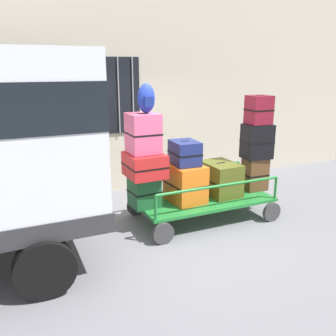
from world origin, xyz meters
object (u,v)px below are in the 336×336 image
object	(u,v)px
suitcase_midright_middle	(257,141)
backpack	(146,98)
suitcase_left_bottom	(144,191)
suitcase_center_bottom	(220,179)
suitcase_left_top	(143,133)
suitcase_midright_bottom	(255,174)
luggage_cart	(203,200)
suitcase_left_middle	(145,165)
suitcase_midleft_bottom	(185,183)
suitcase_midright_top	(259,110)
suitcase_midleft_middle	(185,153)

from	to	relation	value
suitcase_midright_middle	backpack	bearing A→B (deg)	179.62
suitcase_left_bottom	suitcase_center_bottom	distance (m)	1.42
suitcase_left_top	suitcase_midright_bottom	world-z (taller)	suitcase_left_top
luggage_cart	suitcase_left_top	distance (m)	1.64
suitcase_left_middle	suitcase_center_bottom	size ratio (longest dim) A/B	0.86
suitcase_left_middle	backpack	xyz separation A→B (m)	(0.05, 0.01, 1.02)
suitcase_left_middle	suitcase_midleft_bottom	bearing A→B (deg)	-0.83
suitcase_left_bottom	suitcase_left_top	size ratio (longest dim) A/B	0.84
suitcase_left_bottom	suitcase_midright_bottom	world-z (taller)	suitcase_midright_bottom
suitcase_left_bottom	suitcase_midright_top	size ratio (longest dim) A/B	1.04
suitcase_left_middle	backpack	world-z (taller)	backpack
suitcase_midright_bottom	backpack	xyz separation A→B (m)	(-2.08, 0.02, 1.42)
luggage_cart	suitcase_midright_bottom	world-z (taller)	suitcase_midright_bottom
suitcase_left_bottom	backpack	xyz separation A→B (m)	(0.05, -0.04, 1.46)
suitcase_left_top	suitcase_midright_top	distance (m)	2.15
suitcase_left_top	suitcase_midright_middle	xyz separation A→B (m)	(2.13, -0.05, -0.29)
suitcase_left_top	suitcase_center_bottom	size ratio (longest dim) A/B	0.83
suitcase_midright_middle	backpack	world-z (taller)	backpack
luggage_cart	suitcase_midright_middle	xyz separation A→B (m)	(1.06, -0.02, 0.96)
suitcase_midright_bottom	suitcase_midright_middle	world-z (taller)	suitcase_midright_middle
suitcase_midleft_bottom	suitcase_center_bottom	world-z (taller)	suitcase_midleft_bottom
luggage_cart	suitcase_midright_middle	world-z (taller)	suitcase_midright_middle
suitcase_midright_top	luggage_cart	bearing A→B (deg)	179.24
suitcase_midleft_bottom	suitcase_left_bottom	bearing A→B (deg)	175.43
suitcase_center_bottom	suitcase_midright_middle	world-z (taller)	suitcase_midright_middle
suitcase_midright_top	suitcase_midleft_middle	bearing A→B (deg)	179.03
suitcase_midright_middle	backpack	distance (m)	2.24
suitcase_left_bottom	suitcase_center_bottom	xyz separation A→B (m)	(1.42, -0.01, 0.03)
suitcase_midright_bottom	suitcase_midright_middle	size ratio (longest dim) A/B	0.97
suitcase_midright_middle	suitcase_left_middle	bearing A→B (deg)	179.83
luggage_cart	suitcase_midleft_bottom	world-z (taller)	suitcase_midleft_bottom
luggage_cart	suitcase_center_bottom	world-z (taller)	suitcase_center_bottom
suitcase_center_bottom	suitcase_midright_top	xyz separation A→B (m)	(0.71, -0.04, 1.17)
suitcase_left_middle	suitcase_left_top	distance (m)	0.50
suitcase_midleft_bottom	suitcase_midleft_middle	distance (m)	0.51
suitcase_left_middle	suitcase_midright_top	bearing A→B (deg)	0.03
backpack	suitcase_midleft_middle	bearing A→B (deg)	1.51
suitcase_left_bottom	suitcase_midleft_bottom	bearing A→B (deg)	-4.57
suitcase_center_bottom	suitcase_midright_bottom	bearing A→B (deg)	-3.63
suitcase_midleft_middle	suitcase_center_bottom	bearing A→B (deg)	0.90
suitcase_left_bottom	suitcase_center_bottom	size ratio (longest dim) A/B	0.70
suitcase_left_middle	suitcase_midleft_middle	world-z (taller)	suitcase_midleft_middle
suitcase_midleft_bottom	suitcase_midright_top	size ratio (longest dim) A/B	1.38
luggage_cart	suitcase_left_top	size ratio (longest dim) A/B	3.85
suitcase_left_bottom	suitcase_midright_bottom	distance (m)	2.13
suitcase_midright_bottom	suitcase_center_bottom	bearing A→B (deg)	176.37
suitcase_left_bottom	suitcase_midright_middle	distance (m)	2.22
suitcase_left_top	backpack	size ratio (longest dim) A/B	1.39
suitcase_left_bottom	suitcase_midleft_middle	size ratio (longest dim) A/B	0.94
suitcase_midright_middle	suitcase_center_bottom	bearing A→B (deg)	176.57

